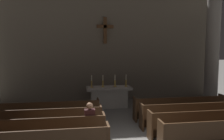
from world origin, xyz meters
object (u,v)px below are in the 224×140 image
at_px(pew_left_row_4, 48,113).
at_px(candlestick_inner_left, 103,83).
at_px(pew_left_row_3, 44,121).
at_px(pew_right_row_2, 206,123).
at_px(column_right_second, 212,46).
at_px(lone_worshipper, 90,122).
at_px(pew_left_row_2, 40,132).
at_px(pew_right_row_1, 224,134).
at_px(pew_right_row_4, 180,107).
at_px(pew_right_row_3, 191,114).
at_px(candlestick_outer_right, 126,83).
at_px(altar, 109,96).
at_px(candlestick_inner_right, 115,83).
at_px(candlestick_outer_left, 92,84).

bearing_deg(pew_left_row_4, candlestick_inner_left, 43.94).
distance_m(pew_left_row_3, pew_right_row_2, 5.39).
distance_m(column_right_second, lone_worshipper, 8.16).
bearing_deg(pew_left_row_2, pew_right_row_2, 0.00).
height_order(pew_right_row_1, pew_right_row_2, same).
distance_m(pew_right_row_4, column_right_second, 4.40).
xyz_separation_m(pew_right_row_1, pew_right_row_3, (0.00, 1.96, 0.00)).
bearing_deg(candlestick_outer_right, pew_left_row_3, -137.16).
xyz_separation_m(column_right_second, candlestick_outer_right, (-4.57, -0.02, -1.83)).
relative_size(pew_right_row_4, column_right_second, 0.62).
bearing_deg(pew_left_row_4, pew_right_row_2, -20.33).
xyz_separation_m(pew_right_row_2, pew_right_row_3, (0.00, 0.98, 0.00)).
xyz_separation_m(pew_left_row_2, pew_right_row_1, (5.30, -0.98, 0.00)).
bearing_deg(pew_right_row_1, altar, 116.96).
bearing_deg(lone_worshipper, pew_right_row_4, 26.73).
height_order(pew_left_row_3, altar, altar).
xyz_separation_m(pew_right_row_3, column_right_second, (2.77, 3.26, 2.55)).
distance_m(candlestick_inner_right, candlestick_outer_right, 0.55).
bearing_deg(candlestick_inner_right, pew_left_row_2, -124.91).
relative_size(pew_right_row_1, lone_worshipper, 2.93).
relative_size(pew_left_row_2, candlestick_outer_left, 6.49).
bearing_deg(pew_right_row_4, pew_right_row_1, -90.00).
distance_m(pew_right_row_2, lone_worshipper, 3.83).
distance_m(candlestick_outer_left, candlestick_outer_right, 1.70).
bearing_deg(column_right_second, pew_right_row_4, -140.50).
bearing_deg(pew_right_row_2, pew_right_row_1, -90.00).
bearing_deg(pew_right_row_2, column_right_second, 56.90).
height_order(pew_left_row_3, candlestick_inner_right, candlestick_inner_right).
distance_m(pew_right_row_1, pew_right_row_2, 0.98).
distance_m(pew_right_row_3, candlestick_outer_left, 4.83).
xyz_separation_m(pew_left_row_3, pew_right_row_1, (5.30, -1.96, 0.00)).
distance_m(altar, candlestick_outer_right, 1.08).
distance_m(pew_right_row_1, column_right_second, 6.44).
height_order(pew_right_row_1, candlestick_inner_left, candlestick_inner_left).
bearing_deg(candlestick_inner_left, candlestick_outer_right, 0.00).
xyz_separation_m(candlestick_outer_left, candlestick_inner_left, (0.55, 0.00, 0.00)).
relative_size(pew_left_row_4, pew_right_row_2, 1.00).
bearing_deg(candlestick_outer_left, pew_right_row_1, -56.10).
distance_m(candlestick_outer_left, candlestick_inner_left, 0.55).
bearing_deg(pew_left_row_2, candlestick_outer_right, 50.38).
bearing_deg(column_right_second, pew_left_row_2, -152.25).
bearing_deg(candlestick_inner_left, lone_worshipper, -101.76).
distance_m(altar, candlestick_outer_left, 1.08).
xyz_separation_m(pew_right_row_4, candlestick_inner_right, (-2.35, 2.26, 0.72)).
relative_size(pew_left_row_3, pew_right_row_1, 1.00).
relative_size(pew_right_row_3, candlestick_outer_left, 6.49).
bearing_deg(column_right_second, pew_right_row_3, -130.30).
bearing_deg(pew_left_row_3, pew_right_row_2, -10.49).
bearing_deg(altar, pew_left_row_4, -139.49).
height_order(pew_right_row_3, candlestick_outer_left, candlestick_outer_left).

